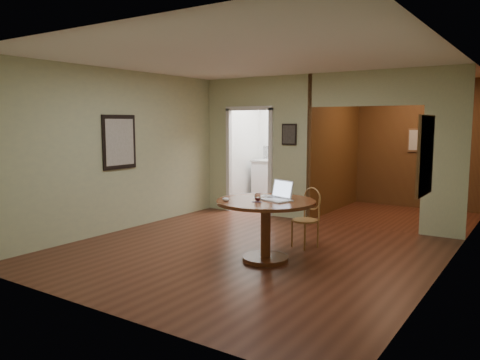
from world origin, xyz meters
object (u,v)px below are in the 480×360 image
Objects in this scene: dining_table at (266,216)px; open_laptop at (279,195)px; chair at (308,214)px; closed_laptop at (272,198)px.

open_laptop is (0.14, 0.11, 0.28)m from dining_table.
chair reaches higher than closed_laptop.
chair reaches higher than dining_table.
dining_table is 0.33m from open_laptop.
open_laptop is 0.16m from closed_laptop.
chair is at bearing 70.90° from closed_laptop.
open_laptop is at bearing -71.13° from chair.
open_laptop is at bearing 37.46° from dining_table.
dining_table is 0.97m from chair.
open_laptop is 1.24× the size of closed_laptop.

